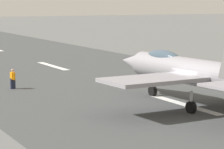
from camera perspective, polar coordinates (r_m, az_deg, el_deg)
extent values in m
plane|color=#606160|center=(37.48, 8.08, -3.27)|extent=(400.00, 400.00, 0.00)
cube|color=#414445|center=(37.48, 8.08, -3.26)|extent=(240.00, 26.00, 0.02)
cube|color=white|center=(38.18, 7.34, -3.03)|extent=(8.00, 0.70, 0.00)
cube|color=white|center=(60.19, -6.01, 0.86)|extent=(8.00, 0.70, 0.00)
cylinder|color=gray|center=(37.42, 8.21, 0.26)|extent=(12.12, 2.67, 1.78)
cone|color=gray|center=(43.37, 2.03, 1.32)|extent=(2.88, 1.71, 1.51)
ellipsoid|color=#3F5160|center=(40.01, 5.16, 1.73)|extent=(3.67, 1.37, 1.10)
cube|color=gray|center=(34.28, 4.15, -0.52)|extent=(3.85, 6.33, 0.24)
cylinder|color=silver|center=(41.29, 4.12, -1.23)|extent=(0.18, 0.18, 1.40)
cylinder|color=black|center=(41.34, 4.12, -1.67)|extent=(0.78, 0.36, 0.76)
cylinder|color=silver|center=(35.28, 7.99, -2.79)|extent=(0.18, 0.18, 1.40)
cylinder|color=black|center=(35.34, 7.98, -3.30)|extent=(0.78, 0.36, 0.76)
cube|color=#1E2338|center=(45.19, -9.98, -0.92)|extent=(0.24, 0.36, 0.85)
cube|color=orange|center=(45.10, -10.00, -0.13)|extent=(0.46, 0.31, 0.58)
sphere|color=tan|center=(45.05, -10.01, 0.43)|extent=(0.22, 0.22, 0.22)
cylinder|color=orange|center=(45.39, -10.13, -0.13)|extent=(0.10, 0.10, 0.54)
cylinder|color=orange|center=(44.83, -9.86, -0.22)|extent=(0.10, 0.10, 0.54)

